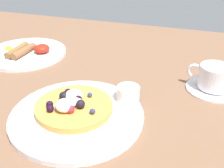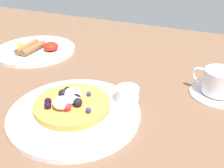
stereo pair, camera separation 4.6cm
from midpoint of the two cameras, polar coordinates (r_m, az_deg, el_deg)
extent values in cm
cube|color=brown|center=(59.88, -8.53, -4.73)|extent=(177.18, 120.87, 3.00)
cylinder|color=white|center=(53.54, -10.07, -6.79)|extent=(26.81, 26.81, 1.15)
cylinder|color=gold|center=(53.83, -10.72, -5.02)|extent=(15.70, 15.70, 1.33)
sphere|color=black|center=(53.06, -9.96, -3.45)|extent=(1.82, 1.82, 1.82)
sphere|color=navy|center=(49.91, -6.93, -6.03)|extent=(1.09, 1.09, 1.09)
sphere|color=navy|center=(55.00, -7.26, -2.43)|extent=(1.02, 1.02, 1.02)
sphere|color=black|center=(51.97, -15.87, -5.27)|extent=(1.42, 1.42, 1.42)
sphere|color=black|center=(53.26, -15.93, -4.37)|extent=(1.41, 1.41, 1.41)
sphere|color=black|center=(51.65, -9.44, -4.41)|extent=(1.81, 1.81, 1.81)
sphere|color=black|center=(54.91, -10.70, -2.32)|extent=(1.80, 1.80, 1.80)
sphere|color=black|center=(55.51, -11.87, -2.02)|extent=(1.89, 1.89, 1.89)
sphere|color=black|center=(54.59, -12.85, -2.67)|extent=(1.97, 1.97, 1.97)
sphere|color=navy|center=(55.55, -11.02, -2.43)|extent=(1.01, 1.01, 1.01)
sphere|color=red|center=(50.72, -11.73, -5.39)|extent=(1.77, 1.77, 1.77)
ellipsoid|color=white|center=(51.53, -12.88, -4.58)|extent=(3.79, 3.79, 2.27)
ellipsoid|color=white|center=(52.96, -10.57, -3.63)|extent=(2.92, 2.92, 1.75)
ellipsoid|color=white|center=(54.25, -10.72, -2.50)|extent=(3.66, 3.66, 2.20)
cylinder|color=white|center=(55.78, 1.23, -2.09)|extent=(4.99, 4.99, 3.01)
cylinder|color=#5A270F|center=(55.46, 1.23, -1.56)|extent=(4.09, 4.09, 0.36)
cylinder|color=white|center=(86.11, -19.90, 6.36)|extent=(24.84, 24.84, 1.10)
cylinder|color=brown|center=(83.38, -20.25, 6.76)|extent=(2.30, 9.85, 2.12)
cylinder|color=brown|center=(84.91, -21.54, 6.91)|extent=(2.49, 9.88, 2.12)
ellipsoid|color=white|center=(87.75, -23.03, 6.78)|extent=(6.57, 5.59, 0.60)
sphere|color=yellow|center=(87.57, -23.10, 7.08)|extent=(2.00, 2.00, 2.00)
ellipsoid|color=#AF2113|center=(82.92, -16.69, 7.40)|extent=(4.67, 4.67, 2.57)
cylinder|color=white|center=(65.72, 19.29, -0.92)|extent=(12.33, 12.33, 0.82)
cylinder|color=white|center=(64.29, 19.74, 1.47)|extent=(7.32, 7.32, 5.38)
torus|color=white|center=(64.96, 15.83, 2.69)|extent=(3.89, 1.58, 3.81)
cylinder|color=olive|center=(63.55, 20.00, 2.84)|extent=(6.22, 6.22, 0.43)
camera|label=1|loc=(0.02, -92.31, -1.31)|focal=41.72mm
camera|label=2|loc=(0.02, 87.69, 1.31)|focal=41.72mm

